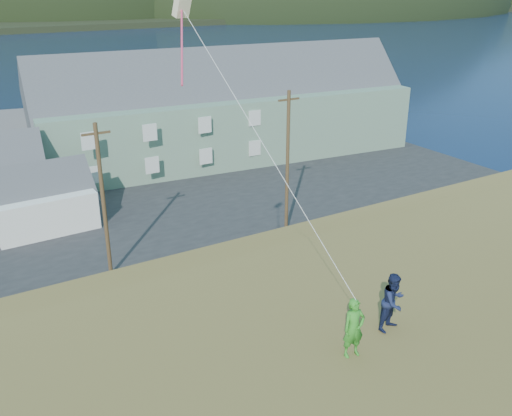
{
  "coord_description": "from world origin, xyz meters",
  "views": [
    {
      "loc": [
        -8.83,
        -28.92,
        16.71
      ],
      "look_at": [
        1.2,
        -12.21,
        8.8
      ],
      "focal_mm": 40.0,
      "sensor_mm": 36.0,
      "label": 1
    }
  ],
  "objects": [
    {
      "name": "far_hills",
      "position": [
        35.59,
        279.38,
        2.0
      ],
      "size": [
        760.0,
        265.0,
        143.0
      ],
      "color": "black",
      "rests_on": "ground"
    },
    {
      "name": "ground",
      "position": [
        0.0,
        0.0,
        0.0
      ],
      "size": [
        900.0,
        900.0,
        0.0
      ],
      "primitive_type": "plane",
      "color": "#0A1638",
      "rests_on": "ground"
    },
    {
      "name": "lodge",
      "position": [
        17.13,
        19.76,
        4.93
      ],
      "size": [
        37.36,
        13.88,
        12.84
      ],
      "rotation": [
        0.0,
        0.0,
        -0.1
      ],
      "color": "slate",
      "rests_on": "waterfront_lot"
    },
    {
      "name": "kite_rig",
      "position": [
        -1.63,
        -12.85,
        15.62
      ],
      "size": [
        1.42,
        3.62,
        9.8
      ],
      "color": "beige",
      "rests_on": "ground"
    },
    {
      "name": "kite_flyer_green",
      "position": [
        -0.0,
        -19.26,
        8.06
      ],
      "size": [
        0.68,
        0.49,
        1.72
      ],
      "primitive_type": "imported",
      "rotation": [
        0.0,
        0.0,
        -0.14
      ],
      "color": "#308925",
      "rests_on": "hillside"
    },
    {
      "name": "kite_flyer_navy",
      "position": [
        1.8,
        -18.86,
        8.09
      ],
      "size": [
        0.99,
        0.85,
        1.77
      ],
      "primitive_type": "imported",
      "rotation": [
        0.0,
        0.0,
        0.23
      ],
      "color": "#171E3F",
      "rests_on": "hillside"
    },
    {
      "name": "waterfront_lot",
      "position": [
        0.0,
        17.0,
        0.06
      ],
      "size": [
        72.0,
        36.0,
        0.12
      ],
      "primitive_type": "cube",
      "color": "#28282B",
      "rests_on": "ground"
    },
    {
      "name": "grass_strip",
      "position": [
        0.0,
        -2.0,
        0.05
      ],
      "size": [
        110.0,
        8.0,
        0.1
      ],
      "primitive_type": "cube",
      "color": "#4C3D19",
      "rests_on": "ground"
    },
    {
      "name": "utility_poles",
      "position": [
        -2.62,
        1.5,
        4.81
      ],
      "size": [
        32.66,
        0.24,
        9.85
      ],
      "color": "#47331E",
      "rests_on": "waterfront_lot"
    },
    {
      "name": "shed_white",
      "position": [
        -2.61,
        10.86,
        2.22
      ],
      "size": [
        7.34,
        4.99,
        5.73
      ],
      "rotation": [
        0.0,
        0.0,
        0.03
      ],
      "color": "white",
      "rests_on": "waterfront_lot"
    }
  ]
}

